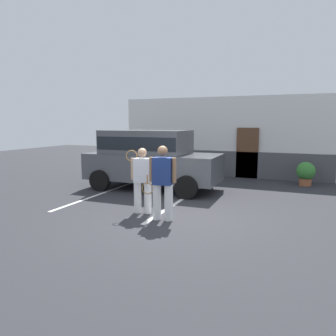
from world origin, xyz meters
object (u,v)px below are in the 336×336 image
Objects in this scene: tennis_player_man at (142,179)px; tennis_player_woman at (162,182)px; parked_suv at (150,156)px; potted_plant_by_porch at (306,173)px.

tennis_player_woman is at bearing 146.99° from tennis_player_man.
tennis_player_man is 0.94× the size of tennis_player_woman.
parked_suv is at bearing -66.54° from tennis_player_woman.
potted_plant_by_porch is (3.19, 5.89, -0.43)m from tennis_player_woman.
parked_suv is 5.27× the size of potted_plant_by_porch.
parked_suv is 3.06m from tennis_player_man.
tennis_player_man is at bearing -68.82° from parked_suv.
parked_suv reaches higher than potted_plant_by_porch.
tennis_player_man is at bearing -32.43° from tennis_player_woman.
parked_suv is 2.76× the size of tennis_player_man.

